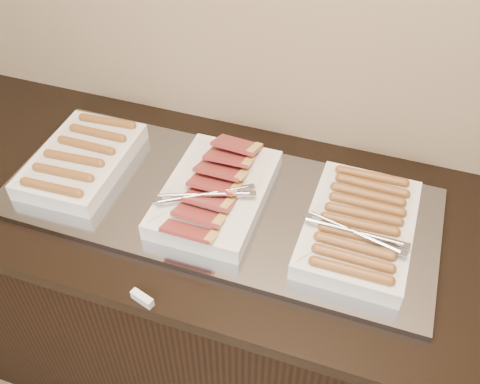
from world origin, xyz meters
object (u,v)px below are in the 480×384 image
Objects in this scene: counter at (217,296)px; dish_right at (359,226)px; dish_left at (82,159)px; dish_center at (215,192)px; warming_tray at (218,202)px.

dish_right is at bearing -0.45° from counter.
dish_left is 0.42m from dish_center.
dish_right is at bearing -0.46° from warming_tray.
dish_left is (-0.42, -0.00, 0.04)m from warming_tray.
dish_right is at bearing -1.62° from dish_left.
dish_center is (0.42, -0.00, 0.00)m from dish_left.
warming_tray is at bearing 34.71° from dish_center.
dish_left is 0.89× the size of dish_center.
counter is at bearing -179.84° from dish_right.
dish_center is at bearing -16.99° from counter.
counter is 1.72× the size of warming_tray.
counter is at bearing 162.68° from dish_center.
warming_tray is 2.97× the size of dish_right.
warming_tray is at bearing 0.00° from counter.
dish_left is at bearing -180.00° from counter.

